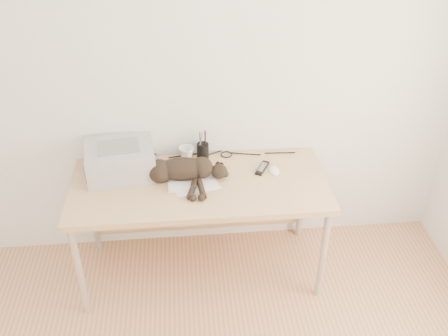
{
  "coord_description": "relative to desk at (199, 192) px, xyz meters",
  "views": [
    {
      "loc": [
        -0.08,
        -1.14,
        2.53
      ],
      "look_at": [
        0.15,
        1.34,
        0.88
      ],
      "focal_mm": 40.0,
      "sensor_mm": 36.0,
      "label": 1
    }
  ],
  "objects": [
    {
      "name": "remote_grey",
      "position": [
        -0.25,
        0.16,
        0.14
      ],
      "size": [
        0.12,
        0.17,
        0.02
      ],
      "primitive_type": "cube",
      "rotation": [
        0.0,
        0.0,
        0.47
      ],
      "color": "slate",
      "rests_on": "desk"
    },
    {
      "name": "mug",
      "position": [
        -0.07,
        0.19,
        0.18
      ],
      "size": [
        0.14,
        0.14,
        0.09
      ],
      "primitive_type": "imported",
      "rotation": [
        0.0,
        0.0,
        0.92
      ],
      "color": "white",
      "rests_on": "desk"
    },
    {
      "name": "cable_tangle",
      "position": [
        0.0,
        0.22,
        0.14
      ],
      "size": [
        1.36,
        0.08,
        0.01
      ],
      "primitive_type": null,
      "color": "black",
      "rests_on": "desk"
    },
    {
      "name": "cat",
      "position": [
        -0.12,
        -0.03,
        0.2
      ],
      "size": [
        0.67,
        0.31,
        0.15
      ],
      "rotation": [
        0.0,
        0.0,
        -0.03
      ],
      "color": "black",
      "rests_on": "desk"
    },
    {
      "name": "mouse",
      "position": [
        0.48,
        0.0,
        0.15
      ],
      "size": [
        0.07,
        0.11,
        0.04
      ],
      "primitive_type": "ellipsoid",
      "rotation": [
        0.0,
        0.0,
        0.07
      ],
      "color": "white",
      "rests_on": "desk"
    },
    {
      "name": "wall_back",
      "position": [
        0.0,
        0.27,
        0.69
      ],
      "size": [
        3.5,
        0.0,
        3.5
      ],
      "primitive_type": "plane",
      "rotation": [
        1.57,
        0.0,
        0.0
      ],
      "color": "white",
      "rests_on": "floor"
    },
    {
      "name": "remote_black",
      "position": [
        0.41,
        0.03,
        0.14
      ],
      "size": [
        0.11,
        0.16,
        0.02
      ],
      "primitive_type": "cube",
      "rotation": [
        0.0,
        0.0,
        -0.49
      ],
      "color": "black",
      "rests_on": "desk"
    },
    {
      "name": "pen_cup",
      "position": [
        0.04,
        0.2,
        0.19
      ],
      "size": [
        0.08,
        0.08,
        0.2
      ],
      "color": "black",
      "rests_on": "desk"
    },
    {
      "name": "desk",
      "position": [
        0.0,
        0.0,
        0.0
      ],
      "size": [
        1.6,
        0.7,
        0.74
      ],
      "color": "tan",
      "rests_on": "floor"
    },
    {
      "name": "papers",
      "position": [
        -0.04,
        -0.08,
        0.14
      ],
      "size": [
        0.33,
        0.26,
        0.01
      ],
      "color": "white",
      "rests_on": "desk"
    },
    {
      "name": "printer",
      "position": [
        -0.49,
        0.08,
        0.23
      ],
      "size": [
        0.46,
        0.4,
        0.2
      ],
      "color": "#A2A2A7",
      "rests_on": "desk"
    }
  ]
}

